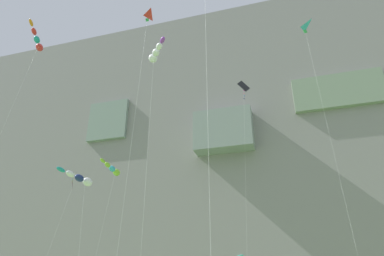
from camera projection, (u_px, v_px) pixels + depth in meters
The scene contains 9 objects.
cliff_face at pixel (238, 158), 76.12m from camera, with size 180.00×31.24×59.34m.
kite_diamond_upper_mid at pixel (244, 93), 47.55m from camera, with size 2.06×1.69×29.55m.
kite_windsock_high_center at pixel (37, 41), 43.78m from camera, with size 3.71×5.42×31.87m.
kite_windsock_low_left at pixel (156, 53), 30.60m from camera, with size 2.70×3.23×22.18m.
kite_windsock_mid_right at pixel (113, 169), 43.12m from camera, with size 1.29×5.76×17.07m.
kite_delta_far_left at pixel (303, 36), 39.46m from camera, with size 2.17×2.37×30.03m.
kite_delta_low_right at pixel (142, 28), 34.22m from camera, with size 1.23×2.63×27.53m.
kite_banner_high_left at pixel (70, 192), 49.83m from camera, with size 2.61×7.22×17.33m.
kite_windsock_high_right at pixel (80, 179), 32.57m from camera, with size 2.43×5.32×12.81m.
Camera 1 is at (10.31, -8.58, 2.44)m, focal length 32.57 mm.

